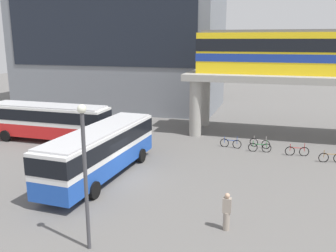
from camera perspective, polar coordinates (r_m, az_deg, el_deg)
name	(u,v)px	position (r m, az deg, el deg)	size (l,w,h in m)	color
ground_plane	(166,139)	(32.62, -0.24, -2.05)	(120.00, 120.00, 0.00)	#605E5B
station_building	(119,25)	(49.00, -7.61, 15.39)	(25.71, 12.30, 21.01)	slate
train	(318,52)	(34.49, 22.45, 10.66)	(20.94, 2.96, 3.84)	yellow
bus_main	(101,147)	(23.60, -10.42, -3.30)	(3.17, 11.16, 3.22)	#1E4CB2
bus_secondary	(48,119)	(33.24, -18.31, 1.08)	(11.07, 2.87, 3.22)	red
bicycle_red	(297,151)	(29.61, 19.52, -3.72)	(1.78, 0.31, 1.04)	black
bicycle_green	(260,147)	(29.75, 14.14, -3.28)	(1.79, 0.22, 1.04)	black
bicycle_silver	(260,143)	(30.95, 14.15, -2.63)	(1.68, 0.73, 1.04)	black
bicycle_brown	(331,158)	(28.94, 24.14, -4.53)	(1.77, 0.42, 1.04)	black
bicycle_blue	(231,143)	(30.42, 9.77, -2.69)	(1.78, 0.29, 1.04)	black
pedestrian_walking_across	(227,212)	(17.54, 9.16, -13.21)	(0.41, 0.32, 1.83)	gray
lamp_post	(85,167)	(15.16, -12.87, -6.19)	(0.36, 0.36, 6.22)	#3F3F44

